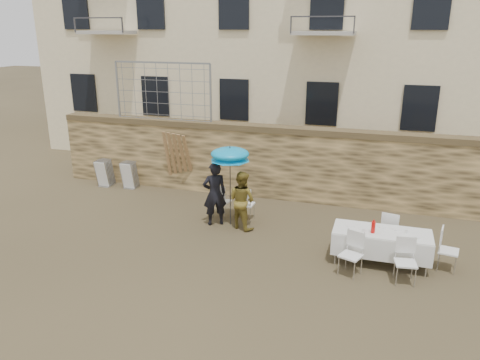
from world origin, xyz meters
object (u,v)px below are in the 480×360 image
(umbrella, at_px, (230,156))
(table_chair_front_left, at_px, (351,255))
(couple_chair_right, at_px, (246,203))
(chair_stack_left, at_px, (108,171))
(table_chair_front_right, at_px, (406,262))
(chair_stack_right, at_px, (132,173))
(table_chair_back, at_px, (391,230))
(banquet_table, at_px, (382,233))
(couple_chair_left, at_px, (222,200))
(woman_dress, at_px, (242,200))
(man_suit, at_px, (215,194))
(soda_bottle, at_px, (373,227))
(table_chair_side, at_px, (449,250))

(umbrella, distance_m, table_chair_front_left, 3.99)
(umbrella, distance_m, couple_chair_right, 1.51)
(chair_stack_left, bearing_deg, table_chair_front_right, -22.18)
(umbrella, relative_size, chair_stack_right, 2.18)
(table_chair_back, xyz_separation_m, chair_stack_left, (-9.05, 2.26, -0.02))
(banquet_table, bearing_deg, table_chair_front_left, -128.66)
(couple_chair_left, height_order, couple_chair_right, same)
(table_chair_back, bearing_deg, umbrella, 9.22)
(table_chair_front_left, xyz_separation_m, table_chair_front_right, (1.10, 0.00, 0.00))
(banquet_table, height_order, chair_stack_left, chair_stack_left)
(couple_chair_right, xyz_separation_m, banquet_table, (3.57, -1.50, 0.25))
(woman_dress, bearing_deg, man_suit, 23.86)
(man_suit, distance_m, chair_stack_right, 4.26)
(chair_stack_left, bearing_deg, woman_dress, -21.65)
(banquet_table, height_order, soda_bottle, soda_bottle)
(couple_chair_left, height_order, chair_stack_left, couple_chair_left)
(umbrella, xyz_separation_m, chair_stack_right, (-4.07, 2.01, -1.43))
(couple_chair_right, xyz_separation_m, table_chair_back, (3.77, -0.70, 0.00))
(man_suit, relative_size, chair_stack_right, 1.87)
(umbrella, xyz_separation_m, table_chair_front_left, (3.27, -1.80, -1.41))
(couple_chair_left, xyz_separation_m, table_chair_back, (4.47, -0.70, 0.00))
(banquet_table, relative_size, table_chair_front_right, 2.19)
(banquet_table, relative_size, table_chair_side, 2.19)
(umbrella, xyz_separation_m, chair_stack_left, (-4.97, 2.01, -1.43))
(umbrella, bearing_deg, woman_dress, -15.95)
(umbrella, xyz_separation_m, table_chair_back, (4.07, -0.25, -1.41))
(chair_stack_left, relative_size, chair_stack_right, 1.00)
(soda_bottle, distance_m, table_chair_front_right, 1.02)
(couple_chair_right, bearing_deg, table_chair_front_left, 144.78)
(table_chair_front_left, bearing_deg, banquet_table, 73.49)
(soda_bottle, distance_m, chair_stack_right, 8.40)
(man_suit, height_order, soda_bottle, man_suit)
(couple_chair_left, bearing_deg, table_chair_front_left, 156.59)
(umbrella, relative_size, couple_chair_right, 2.09)
(umbrella, distance_m, table_chair_side, 5.54)
(table_chair_back, relative_size, table_chair_side, 1.00)
(couple_chair_left, bearing_deg, chair_stack_left, -10.82)
(table_chair_front_right, bearing_deg, table_chair_side, 35.49)
(umbrella, relative_size, couple_chair_left, 2.09)
(couple_chair_left, distance_m, couple_chair_right, 0.70)
(woman_dress, relative_size, soda_bottle, 5.94)
(table_chair_back, bearing_deg, couple_chair_left, 3.83)
(man_suit, xyz_separation_m, table_chair_side, (5.67, -0.85, -0.38))
(couple_chair_right, bearing_deg, soda_bottle, 155.84)
(man_suit, bearing_deg, table_chair_back, 147.11)
(couple_chair_left, height_order, banquet_table, couple_chair_left)
(table_chair_front_left, xyz_separation_m, table_chair_side, (2.00, 0.85, 0.00))
(umbrella, bearing_deg, chair_stack_right, 153.70)
(table_chair_side, bearing_deg, chair_stack_right, 82.82)
(table_chair_back, bearing_deg, banquet_table, 88.64)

